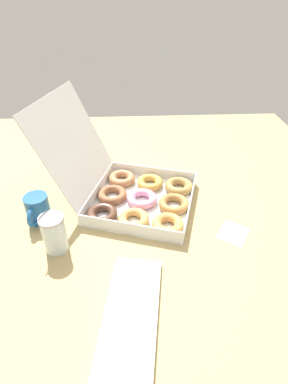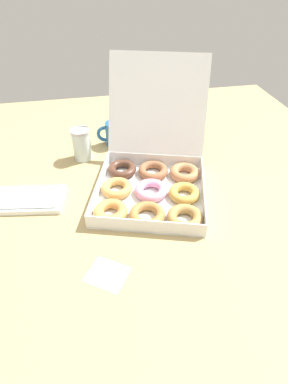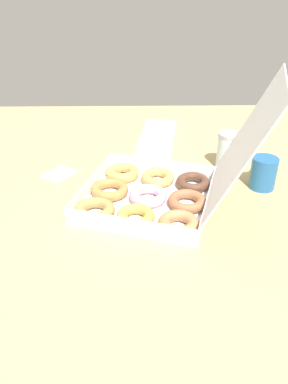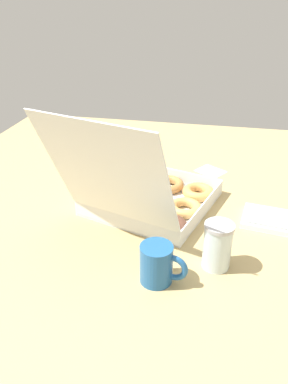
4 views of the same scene
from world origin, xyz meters
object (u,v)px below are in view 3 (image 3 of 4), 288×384
(keyboard, at_px, (157,137))
(glass_jar, at_px, (227,150))
(donut_box, at_px, (156,191))
(coffee_mug, at_px, (263,172))

(keyboard, xyz_separation_m, glass_jar, (0.26, 0.23, 0.05))
(donut_box, bearing_deg, glass_jar, 131.71)
(coffee_mug, distance_m, glass_jar, 0.16)
(donut_box, relative_size, keyboard, 1.54)
(donut_box, relative_size, glass_jar, 4.64)
(coffee_mug, bearing_deg, glass_jar, -148.32)
(donut_box, distance_m, glass_jar, 0.35)
(coffee_mug, bearing_deg, donut_box, -75.19)
(donut_box, xyz_separation_m, glass_jar, (-0.23, 0.26, 0.02))
(keyboard, distance_m, glass_jar, 0.35)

